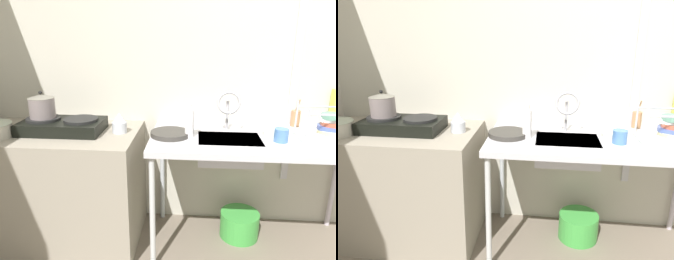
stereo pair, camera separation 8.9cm
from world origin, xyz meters
TOP-DOWN VIEW (x-y plane):
  - wall_back at (0.00, 1.45)m, footprint 5.54×0.10m
  - wall_metal_strip at (-0.08, 1.39)m, footprint 0.05×0.01m
  - counter_concrete at (-1.74, 1.06)m, footprint 1.12×0.67m
  - counter_sink at (-0.38, 1.06)m, footprint 1.41×0.67m
  - stove at (-1.69, 1.06)m, footprint 0.55×0.32m
  - pot_on_left_burner at (-1.83, 1.06)m, footprint 0.17×0.17m
  - percolator at (-1.30, 1.08)m, footprint 0.10×0.10m
  - sink_basin at (-0.56, 1.02)m, footprint 0.40×0.29m
  - faucet at (-0.57, 1.13)m, footprint 0.16×0.09m
  - frying_pan at (-0.95, 1.04)m, footprint 0.26×0.26m
  - dish_rack at (0.07, 1.05)m, footprint 0.39×0.25m
  - cup_by_rack at (-0.25, 0.98)m, footprint 0.09×0.09m
  - small_bowl_on_drainboard at (-0.29, 1.09)m, footprint 0.11×0.11m
  - bottle_by_sink at (-0.82, 1.01)m, footprint 0.06×0.06m
  - utensil_jar at (-0.06, 1.35)m, footprint 0.06×0.07m
  - bucket_on_floor at (-0.44, 1.16)m, footprint 0.29×0.29m

SIDE VIEW (x-z plane):
  - bucket_on_floor at x=-0.44m, z-range 0.00..0.19m
  - counter_concrete at x=-1.74m, z-range 0.00..0.82m
  - sink_basin at x=-0.56m, z-range 0.67..0.82m
  - counter_sink at x=-0.38m, z-range 0.35..1.17m
  - frying_pan at x=-0.95m, z-range 0.82..0.85m
  - small_bowl_on_drainboard at x=-0.29m, z-range 0.82..0.86m
  - cup_by_rack at x=-0.25m, z-range 0.82..0.91m
  - stove at x=-1.69m, z-range 0.82..0.92m
  - utensil_jar at x=-0.06m, z-range 0.78..0.98m
  - percolator at x=-1.30m, z-range 0.82..0.96m
  - dish_rack at x=0.07m, z-range 0.78..1.00m
  - bottle_by_sink at x=-0.82m, z-range 0.81..1.03m
  - pot_on_left_burner at x=-1.83m, z-range 0.91..1.09m
  - faucet at x=-0.57m, z-range 0.87..1.16m
  - wall_back at x=0.00m, z-range 0.00..2.51m
  - wall_metal_strip at x=-0.08m, z-range 0.38..2.38m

